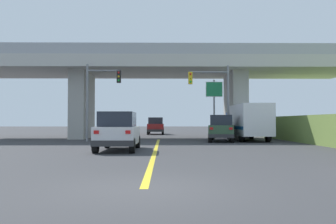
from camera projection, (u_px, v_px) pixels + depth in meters
name	position (u px, v px, depth m)	size (l,w,h in m)	color
ground	(159.00, 138.00, 32.23)	(160.00, 160.00, 0.00)	#353538
overpass_bridge	(159.00, 75.00, 32.39)	(35.55, 8.08, 7.90)	#B7B5AD
lane_divider_stripe	(156.00, 150.00, 18.86)	(0.20, 21.89, 0.01)	yellow
suv_lead	(118.00, 131.00, 18.58)	(2.02, 4.66, 2.02)	silver
suv_crossing	(221.00, 128.00, 27.13)	(2.59, 4.83, 2.02)	#2D4C33
box_truck	(248.00, 121.00, 28.57)	(2.33, 7.52, 2.87)	navy
sedan_oncoming	(156.00, 126.00, 42.44)	(1.98, 4.42, 2.02)	maroon
traffic_signal_nearside	(215.00, 92.00, 27.84)	(3.24, 0.36, 5.97)	slate
traffic_signal_farside	(98.00, 92.00, 27.45)	(2.70, 0.36, 6.02)	slate
highway_sign	(214.00, 96.00, 29.00)	(1.39, 0.17, 4.97)	slate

